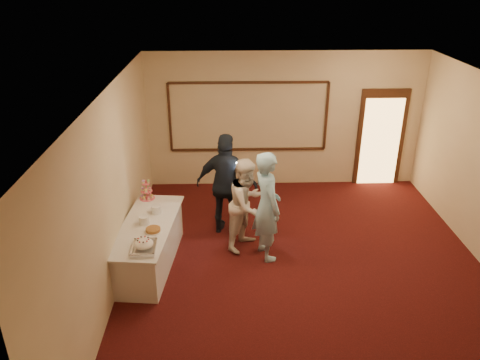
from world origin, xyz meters
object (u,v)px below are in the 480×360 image
pavlova_tray (144,245)px  guest (227,185)px  buffet_table (149,244)px  man (267,206)px  woman (247,204)px  cupcake_stand (147,191)px  tart (153,230)px  plate_stack_b (156,209)px  plate_stack_a (144,220)px

pavlova_tray → guest: (1.24, 1.78, 0.12)m
buffet_table → man: bearing=6.3°
man → woman: man is taller
buffet_table → woman: 1.79m
buffet_table → cupcake_stand: 1.08m
man → guest: bearing=20.3°
buffet_table → tart: (0.13, -0.22, 0.41)m
man → buffet_table: bearing=77.8°
plate_stack_b → tart: size_ratio=0.63×
pavlova_tray → man: 2.13m
cupcake_stand → woman: size_ratio=0.24×
plate_stack_b → woman: bearing=5.9°
buffet_table → woman: bearing=18.0°
tart → woman: size_ratio=0.16×
plate_stack_a → buffet_table: bearing=-25.6°
cupcake_stand → buffet_table: bearing=-81.8°
pavlova_tray → man: man is taller
plate_stack_a → man: size_ratio=0.09×
cupcake_stand → man: 2.22m
plate_stack_b → tart: plate_stack_b is taller
plate_stack_b → tart: (0.03, -0.59, -0.05)m
cupcake_stand → plate_stack_b: size_ratio=2.34×
cupcake_stand → pavlova_tray: bearing=-83.1°
man → woman: 0.47m
pavlova_tray → plate_stack_a: size_ratio=2.89×
cupcake_stand → guest: bearing=4.5°
plate_stack_a → woman: bearing=16.8°
cupcake_stand → plate_stack_a: 0.91m
buffet_table → pavlova_tray: (0.07, -0.74, 0.46)m
tart → man: 1.89m
pavlova_tray → cupcake_stand: cupcake_stand is taller
tart → woman: woman is taller
buffet_table → cupcake_stand: bearing=98.2°
cupcake_stand → woman: woman is taller
plate_stack_b → man: size_ratio=0.09×
plate_stack_a → guest: size_ratio=0.09×
pavlova_tray → plate_stack_b: (0.04, 1.11, -0.00)m
plate_stack_b → buffet_table: bearing=-105.8°
woman → guest: bearing=68.9°
pavlova_tray → guest: guest is taller
tart → woman: (1.52, 0.76, 0.04)m
tart → guest: (1.17, 1.26, 0.17)m
pavlova_tray → woman: bearing=38.9°
cupcake_stand → man: (2.10, -0.71, 0.05)m
plate_stack_a → man: 2.03m
plate_stack_a → woman: (1.69, 0.51, -0.01)m
cupcake_stand → man: man is taller
woman → guest: (-0.34, 0.51, 0.13)m
cupcake_stand → guest: guest is taller
cupcake_stand → man: size_ratio=0.21×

